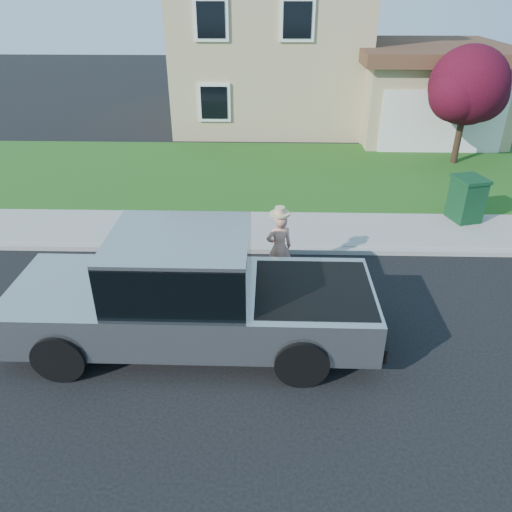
{
  "coord_description": "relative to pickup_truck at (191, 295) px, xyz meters",
  "views": [
    {
      "loc": [
        0.05,
        -7.93,
        5.87
      ],
      "look_at": [
        -0.19,
        0.52,
        1.2
      ],
      "focal_mm": 35.0,
      "sensor_mm": 36.0,
      "label": 1
    }
  ],
  "objects": [
    {
      "name": "house",
      "position": [
        2.64,
        16.96,
        2.16
      ],
      "size": [
        14.0,
        11.3,
        6.85
      ],
      "color": "tan",
      "rests_on": "ground"
    },
    {
      "name": "ground",
      "position": [
        1.32,
        0.58,
        -1.01
      ],
      "size": [
        80.0,
        80.0,
        0.0
      ],
      "primitive_type": "plane",
      "color": "black",
      "rests_on": "ground"
    },
    {
      "name": "sidewalk",
      "position": [
        2.32,
        4.58,
        -0.93
      ],
      "size": [
        40.0,
        2.0,
        0.15
      ],
      "primitive_type": "cube",
      "color": "gray",
      "rests_on": "ground"
    },
    {
      "name": "ornamental_tree",
      "position": [
        8.08,
        10.34,
        1.65
      ],
      "size": [
        2.91,
        2.63,
        4.0
      ],
      "color": "black",
      "rests_on": "lawn"
    },
    {
      "name": "woman",
      "position": [
        1.6,
        2.2,
        -0.18
      ],
      "size": [
        0.67,
        0.53,
        1.76
      ],
      "rotation": [
        0.0,
        0.0,
        3.43
      ],
      "color": "#E89B7F",
      "rests_on": "ground"
    },
    {
      "name": "lawn",
      "position": [
        2.32,
        9.08,
        -0.96
      ],
      "size": [
        40.0,
        7.0,
        0.1
      ],
      "primitive_type": "cube",
      "color": "#204714",
      "rests_on": "ground"
    },
    {
      "name": "pickup_truck",
      "position": [
        0.0,
        0.0,
        0.0
      ],
      "size": [
        6.59,
        2.54,
        2.16
      ],
      "rotation": [
        0.0,
        0.0,
        -0.0
      ],
      "color": "black",
      "rests_on": "ground"
    },
    {
      "name": "trash_bin",
      "position": [
        6.67,
        5.24,
        -0.25
      ],
      "size": [
        0.94,
        1.01,
        1.2
      ],
      "rotation": [
        0.0,
        0.0,
        0.28
      ],
      "color": "#0E361B",
      "rests_on": "sidewalk"
    },
    {
      "name": "curb",
      "position": [
        2.32,
        3.48,
        -0.95
      ],
      "size": [
        40.0,
        0.2,
        0.12
      ],
      "primitive_type": "cube",
      "color": "gray",
      "rests_on": "ground"
    }
  ]
}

